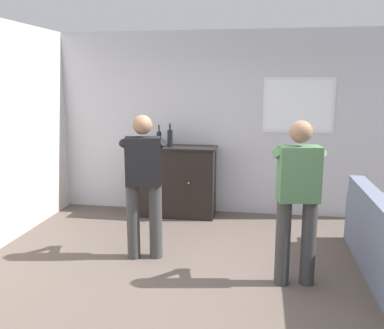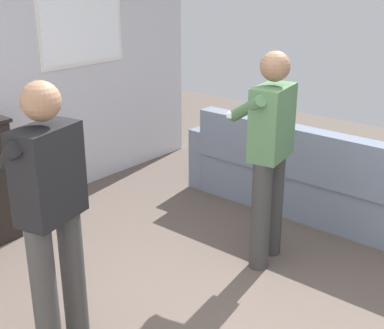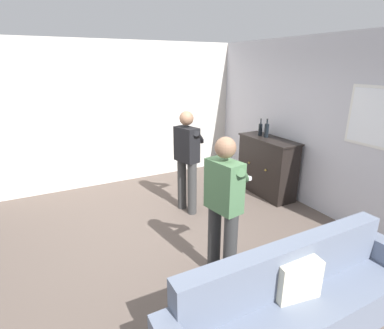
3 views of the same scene
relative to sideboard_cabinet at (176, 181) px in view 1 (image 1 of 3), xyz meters
name	(u,v)px [view 1 (image 1 of 3)]	position (x,y,z in m)	size (l,w,h in m)	color
ground	(200,288)	(0.70, -2.30, -0.54)	(10.40, 10.40, 0.00)	brown
wall_back_with_window	(226,123)	(0.73, 0.36, 0.87)	(5.20, 0.15, 2.80)	silver
sideboard_cabinet	(176,181)	(0.00, 0.00, 0.00)	(1.22, 0.49, 1.08)	black
bottle_wine_green	(170,138)	(-0.09, 0.00, 0.67)	(0.08, 0.08, 0.35)	black
bottle_liquor_amber	(159,138)	(-0.26, 0.00, 0.66)	(0.07, 0.07, 0.32)	black
person_standing_left	(144,180)	(-0.05, -1.64, 0.40)	(0.54, 0.51, 1.68)	#383838
person_standing_right	(298,195)	(1.64, -2.04, 0.40)	(0.55, 0.50, 1.68)	#383838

